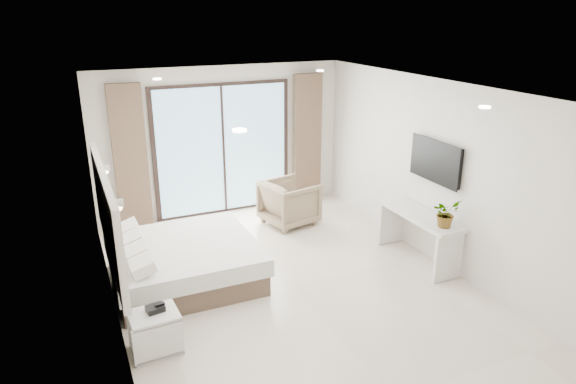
# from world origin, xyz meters

# --- Properties ---
(ground) EXTENTS (6.20, 6.20, 0.00)m
(ground) POSITION_xyz_m (0.00, 0.00, 0.00)
(ground) COLOR beige
(ground) RESTS_ON ground
(room_shell) EXTENTS (4.62, 6.22, 2.72)m
(room_shell) POSITION_xyz_m (-0.20, 0.83, 1.58)
(room_shell) COLOR silver
(room_shell) RESTS_ON ground
(bed) EXTENTS (1.95, 1.86, 0.68)m
(bed) POSITION_xyz_m (-1.33, 0.76, 0.29)
(bed) COLOR brown
(bed) RESTS_ON ground
(nightstand) EXTENTS (0.54, 0.45, 0.48)m
(nightstand) POSITION_xyz_m (-1.98, -0.69, 0.24)
(nightstand) COLOR silver
(nightstand) RESTS_ON ground
(phone) EXTENTS (0.21, 0.18, 0.06)m
(phone) POSITION_xyz_m (-1.95, -0.65, 0.51)
(phone) COLOR black
(phone) RESTS_ON nightstand
(console_desk) EXTENTS (0.47, 1.51, 0.77)m
(console_desk) POSITION_xyz_m (2.04, -0.06, 0.56)
(console_desk) COLOR silver
(console_desk) RESTS_ON ground
(plant) EXTENTS (0.41, 0.45, 0.31)m
(plant) POSITION_xyz_m (2.04, -0.60, 0.93)
(plant) COLOR #33662D
(plant) RESTS_ON console_desk
(armchair) EXTENTS (0.95, 0.99, 0.86)m
(armchair) POSITION_xyz_m (0.86, 2.03, 0.43)
(armchair) COLOR #877C58
(armchair) RESTS_ON ground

